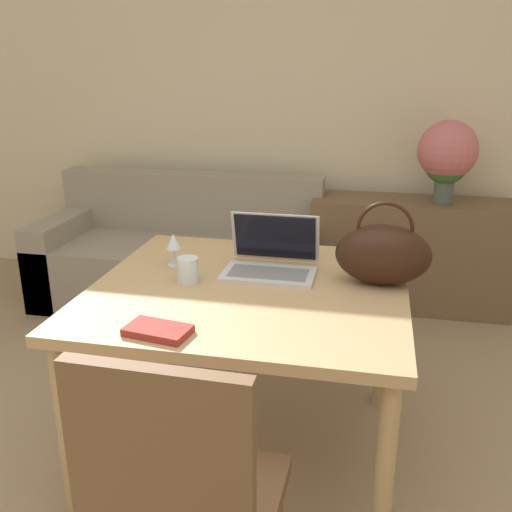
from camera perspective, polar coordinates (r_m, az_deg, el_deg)
The scene contains 11 objects.
wall_back at distance 3.98m, azimuth 5.39°, elevation 16.05°, with size 10.00×0.06×2.70m.
dining_table at distance 2.17m, azimuth -0.69°, elevation -5.04°, with size 1.16×1.09×0.75m.
chair at distance 1.52m, azimuth -7.37°, elevation -23.08°, with size 0.45×0.45×0.97m.
couch at distance 3.85m, azimuth -7.47°, elevation -0.34°, with size 1.82×0.81×0.82m.
sideboard at distance 3.84m, azimuth 15.07°, elevation 0.20°, with size 1.26×0.40×0.71m.
laptop at distance 2.27m, azimuth 1.59°, elevation -0.04°, with size 0.36×0.28×0.22m.
drinking_glass at distance 2.17m, azimuth -6.82°, elevation -1.40°, with size 0.08×0.08×0.10m.
wine_glass at distance 2.33m, azimuth -8.24°, elevation 1.27°, with size 0.06×0.06×0.14m.
handbag at distance 2.17m, azimuth 12.60°, elevation 0.23°, with size 0.35×0.19×0.32m.
flower_vase at distance 3.65m, azimuth 18.59°, elevation 9.54°, with size 0.36×0.36×0.50m.
book at distance 1.79m, azimuth -9.78°, elevation -7.35°, with size 0.21×0.14×0.02m.
Camera 1 is at (0.47, -1.13, 1.56)m, focal length 40.00 mm.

